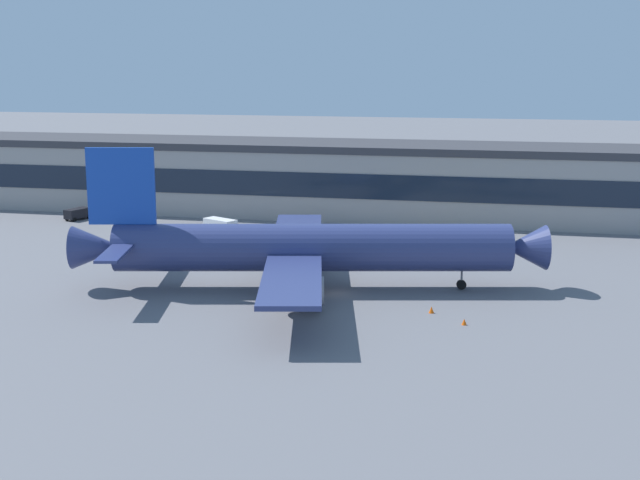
# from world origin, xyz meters

# --- Properties ---
(ground_plane) EXTENTS (600.00, 600.00, 0.00)m
(ground_plane) POSITION_xyz_m (0.00, 0.00, 0.00)
(ground_plane) COLOR slate
(terminal_building) EXTENTS (191.30, 16.12, 12.31)m
(terminal_building) POSITION_xyz_m (0.00, 49.38, 6.18)
(terminal_building) COLOR #9E9993
(terminal_building) RESTS_ON ground_plane
(airliner) EXTENTS (54.03, 46.35, 16.38)m
(airliner) POSITION_xyz_m (-3.75, 0.40, 4.92)
(airliner) COLOR navy
(airliner) RESTS_ON ground_plane
(pushback_tractor) EXTENTS (4.85, 5.43, 1.75)m
(pushback_tractor) POSITION_xyz_m (11.94, 29.53, 1.05)
(pushback_tractor) COLOR yellow
(pushback_tractor) RESTS_ON ground_plane
(follow_me_car) EXTENTS (3.24, 4.78, 1.85)m
(follow_me_car) POSITION_xyz_m (-50.51, 35.72, 1.09)
(follow_me_car) COLOR black
(follow_me_car) RESTS_ON ground_plane
(crew_van) EXTENTS (5.63, 4.35, 2.55)m
(crew_van) POSITION_xyz_m (-23.13, 27.90, 1.46)
(crew_van) COLOR white
(crew_van) RESTS_ON ground_plane
(baggage_tug) EXTENTS (3.80, 2.45, 1.85)m
(baggage_tug) POSITION_xyz_m (-13.17, 36.10, 1.09)
(baggage_tug) COLOR white
(baggage_tug) RESTS_ON ground_plane
(traffic_cone_0) EXTENTS (0.57, 0.57, 0.71)m
(traffic_cone_0) POSITION_xyz_m (11.37, -6.12, 0.35)
(traffic_cone_0) COLOR #F2590C
(traffic_cone_0) RESTS_ON ground_plane
(traffic_cone_1) EXTENTS (0.52, 0.52, 0.64)m
(traffic_cone_1) POSITION_xyz_m (14.95, -9.61, 0.32)
(traffic_cone_1) COLOR #F2590C
(traffic_cone_1) RESTS_ON ground_plane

